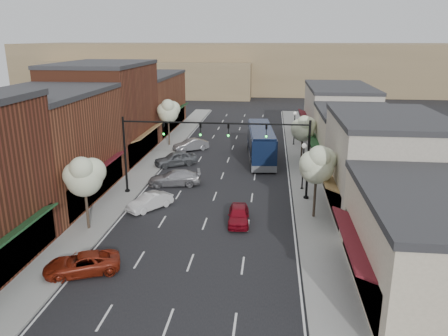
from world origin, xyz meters
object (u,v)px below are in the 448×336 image
(coach_bus, at_px, (261,143))
(tree_right_near, at_px, (318,164))
(lamp_post_near, at_px, (303,159))
(signal_mast_left, at_px, (151,144))
(tree_left_far, at_px, (168,111))
(parked_car_b, at_px, (150,202))
(lamp_post_far, at_px, (295,123))
(parked_car_c, at_px, (175,178))
(tree_left_near, at_px, (84,175))
(parked_car_e, at_px, (191,145))
(red_hatchback, at_px, (239,215))
(tree_right_far, at_px, (303,128))
(signal_mast_right, at_px, (280,148))
(parked_car_a, at_px, (82,264))
(parked_car_d, at_px, (175,159))

(coach_bus, bearing_deg, tree_right_near, -79.84)
(lamp_post_near, bearing_deg, signal_mast_left, -169.44)
(lamp_post_near, bearing_deg, tree_left_far, 136.11)
(lamp_post_near, relative_size, parked_car_b, 1.12)
(lamp_post_far, xyz_separation_m, coach_bus, (-4.12, -7.11, -1.09))
(signal_mast_left, xyz_separation_m, parked_car_c, (1.41, 2.64, -3.90))
(tree_left_near, xyz_separation_m, parked_car_e, (3.19, 23.94, -3.50))
(tree_left_near, relative_size, lamp_post_far, 1.28)
(coach_bus, height_order, parked_car_c, coach_bus)
(red_hatchback, distance_m, parked_car_b, 7.73)
(signal_mast_left, distance_m, tree_right_far, 18.39)
(lamp_post_near, xyz_separation_m, parked_car_c, (-12.01, 0.13, -2.28))
(parked_car_b, bearing_deg, tree_left_far, 135.70)
(tree_right_far, distance_m, coach_bus, 5.20)
(signal_mast_right, bearing_deg, parked_car_a, -130.31)
(tree_left_far, height_order, parked_car_d, tree_left_far)
(parked_car_b, bearing_deg, tree_right_far, 86.35)
(lamp_post_near, xyz_separation_m, red_hatchback, (-5.26, -8.10, -2.34))
(lamp_post_far, distance_m, parked_car_c, 21.24)
(coach_bus, distance_m, red_hatchback, 18.57)
(signal_mast_left, height_order, parked_car_e, signal_mast_left)
(parked_car_c, relative_size, parked_car_e, 1.13)
(parked_car_e, bearing_deg, signal_mast_right, -0.90)
(tree_right_near, height_order, parked_car_c, tree_right_near)
(signal_mast_left, relative_size, parked_car_d, 1.77)
(tree_right_near, height_order, tree_left_near, tree_right_near)
(coach_bus, height_order, parked_car_a, coach_bus)
(tree_right_far, height_order, tree_left_near, tree_left_near)
(signal_mast_left, xyz_separation_m, lamp_post_near, (13.42, 2.50, -1.62))
(parked_car_e, bearing_deg, tree_right_near, -0.91)
(parked_car_c, bearing_deg, parked_car_a, -17.02)
(signal_mast_right, xyz_separation_m, lamp_post_far, (2.18, 20.00, -1.62))
(tree_left_near, relative_size, coach_bus, 0.46)
(coach_bus, bearing_deg, red_hatchback, -98.76)
(lamp_post_near, distance_m, red_hatchback, 9.94)
(signal_mast_right, bearing_deg, tree_left_near, -149.86)
(tree_right_near, relative_size, tree_left_near, 1.05)
(tree_left_near, relative_size, parked_car_e, 1.30)
(tree_right_near, bearing_deg, tree_left_far, 127.04)
(tree_right_near, height_order, coach_bus, tree_right_near)
(parked_car_a, relative_size, parked_car_e, 1.01)
(lamp_post_far, height_order, parked_car_c, lamp_post_far)
(signal_mast_left, bearing_deg, lamp_post_near, 10.56)
(signal_mast_left, distance_m, parked_car_e, 16.36)
(lamp_post_near, bearing_deg, signal_mast_right, -131.05)
(parked_car_a, xyz_separation_m, parked_car_d, (0.67, 23.05, 0.17))
(tree_left_far, bearing_deg, parked_car_c, -75.21)
(signal_mast_left, xyz_separation_m, lamp_post_far, (13.42, 20.00, -1.62))
(signal_mast_left, distance_m, tree_right_near, 14.55)
(lamp_post_near, bearing_deg, tree_right_far, 86.69)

